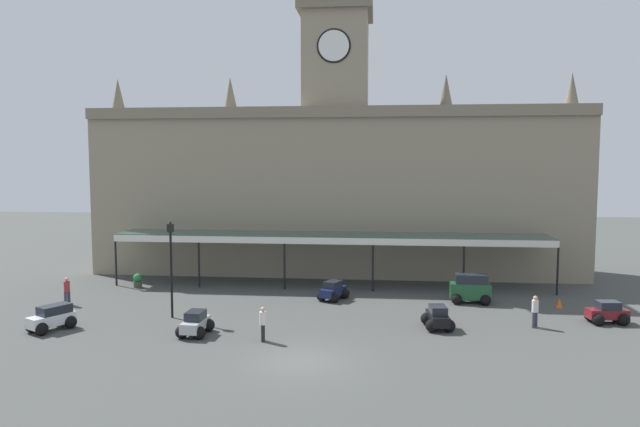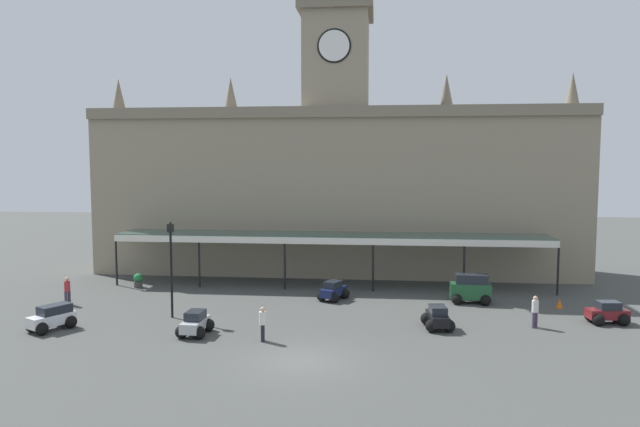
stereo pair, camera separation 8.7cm
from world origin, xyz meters
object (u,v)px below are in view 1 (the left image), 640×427
at_px(car_green_van, 470,290).
at_px(pedestrian_beside_cars, 535,310).
at_px(victorian_lamppost, 171,259).
at_px(car_white_estate, 52,319).
at_px(car_maroon_sedan, 607,314).
at_px(car_navy_sedan, 333,292).
at_px(traffic_cone, 559,303).
at_px(car_black_sedan, 438,319).
at_px(car_silver_sedan, 195,325).
at_px(planter_by_canopy, 138,280).
at_px(pedestrian_crossing_forecourt, 67,290).
at_px(pedestrian_near_entrance, 263,323).

distance_m(car_green_van, pedestrian_beside_cars, 5.60).
bearing_deg(victorian_lamppost, pedestrian_beside_cars, 0.08).
distance_m(car_white_estate, car_maroon_sedan, 28.98).
bearing_deg(car_white_estate, car_maroon_sedan, 8.23).
xyz_separation_m(car_navy_sedan, pedestrian_beside_cars, (10.87, -5.02, 0.41)).
relative_size(pedestrian_beside_cars, traffic_cone, 2.99).
distance_m(car_black_sedan, victorian_lamppost, 14.64).
bearing_deg(car_green_van, car_navy_sedan, 179.98).
bearing_deg(car_green_van, victorian_lamppost, -163.37).
xyz_separation_m(car_navy_sedan, car_silver_sedan, (-6.24, -8.01, 0.00)).
xyz_separation_m(car_black_sedan, car_maroon_sedan, (9.06, 1.86, 0.00)).
relative_size(car_maroon_sedan, car_silver_sedan, 1.02).
xyz_separation_m(traffic_cone, planter_by_canopy, (-27.00, 2.87, 0.21)).
bearing_deg(car_navy_sedan, car_maroon_sedan, -14.31).
height_order(car_silver_sedan, pedestrian_beside_cars, pedestrian_beside_cars).
height_order(car_black_sedan, victorian_lamppost, victorian_lamppost).
height_order(car_navy_sedan, victorian_lamppost, victorian_lamppost).
xyz_separation_m(car_maroon_sedan, victorian_lamppost, (-23.42, -1.24, 2.78)).
relative_size(car_white_estate, planter_by_canopy, 2.53).
distance_m(car_black_sedan, pedestrian_beside_cars, 5.08).
xyz_separation_m(car_maroon_sedan, car_navy_sedan, (-14.91, 3.80, 0.00)).
bearing_deg(car_white_estate, car_green_van, 19.75).
relative_size(car_green_van, car_silver_sedan, 1.16).
relative_size(car_maroon_sedan, pedestrian_crossing_forecourt, 1.28).
xyz_separation_m(car_silver_sedan, pedestrian_crossing_forecourt, (-9.56, 5.11, 0.41)).
relative_size(car_black_sedan, pedestrian_near_entrance, 1.28).
relative_size(victorian_lamppost, planter_by_canopy, 5.55).
height_order(car_green_van, pedestrian_crossing_forecourt, car_green_van).
bearing_deg(traffic_cone, victorian_lamppost, -168.69).
height_order(car_navy_sedan, pedestrian_crossing_forecourt, pedestrian_crossing_forecourt).
distance_m(car_maroon_sedan, car_navy_sedan, 15.39).
xyz_separation_m(car_green_van, car_navy_sedan, (-8.38, 0.00, -0.30)).
height_order(car_maroon_sedan, pedestrian_beside_cars, pedestrian_beside_cars).
bearing_deg(car_silver_sedan, car_black_sedan, 11.00).
relative_size(car_black_sedan, victorian_lamppost, 0.40).
bearing_deg(pedestrian_near_entrance, car_black_sedan, 19.67).
distance_m(car_black_sedan, car_silver_sedan, 12.31).
height_order(car_maroon_sedan, traffic_cone, car_maroon_sedan).
distance_m(car_green_van, victorian_lamppost, 17.80).
xyz_separation_m(car_maroon_sedan, pedestrian_beside_cars, (-4.04, -1.21, 0.41)).
bearing_deg(car_black_sedan, car_silver_sedan, -169.00).
relative_size(pedestrian_crossing_forecourt, traffic_cone, 2.99).
height_order(car_silver_sedan, victorian_lamppost, victorian_lamppost).
bearing_deg(pedestrian_crossing_forecourt, traffic_cone, 4.39).
relative_size(car_white_estate, car_black_sedan, 1.14).
bearing_deg(car_navy_sedan, planter_by_canopy, 170.79).
distance_m(car_black_sedan, pedestrian_crossing_forecourt, 21.83).
height_order(car_black_sedan, car_green_van, car_green_van).
xyz_separation_m(car_green_van, planter_by_canopy, (-21.97, 2.21, -0.32)).
relative_size(victorian_lamppost, traffic_cone, 9.56).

